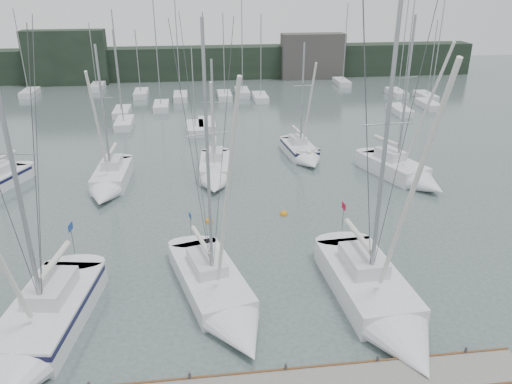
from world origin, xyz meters
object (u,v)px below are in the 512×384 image
at_px(sailboat_near_left, 32,341).
at_px(sailboat_mid_b, 109,183).
at_px(buoy_a, 209,222).
at_px(sailboat_mid_d, 303,154).
at_px(buoy_b, 284,214).
at_px(sailboat_near_right, 383,308).
at_px(sailboat_mid_c, 215,174).
at_px(sailboat_near_center, 223,303).
at_px(sailboat_mid_e, 407,174).

relative_size(sailboat_near_left, sailboat_mid_b, 1.29).
bearing_deg(sailboat_mid_b, buoy_a, -38.26).
relative_size(sailboat_mid_d, buoy_b, 18.85).
relative_size(sailboat_near_left, buoy_b, 25.83).
distance_m(sailboat_mid_b, buoy_a, 10.02).
xyz_separation_m(sailboat_near_right, sailboat_mid_d, (1.02, 23.09, -0.08)).
bearing_deg(sailboat_mid_c, buoy_b, -53.52).
bearing_deg(sailboat_near_left, buoy_a, 64.07).
bearing_deg(sailboat_near_left, sailboat_near_right, 10.10).
relative_size(sailboat_near_left, sailboat_near_right, 0.94).
xyz_separation_m(sailboat_near_right, buoy_a, (-8.06, 11.60, -0.62)).
height_order(sailboat_near_center, sailboat_mid_e, sailboat_near_center).
bearing_deg(buoy_b, buoy_a, -174.85).
bearing_deg(buoy_a, sailboat_mid_e, 17.92).
bearing_deg(sailboat_mid_d, sailboat_near_right, -98.62).
relative_size(sailboat_near_right, sailboat_mid_e, 1.16).
bearing_deg(sailboat_near_center, sailboat_near_right, -26.56).
bearing_deg(sailboat_mid_d, buoy_a, -134.41).
xyz_separation_m(sailboat_mid_b, buoy_a, (7.54, -6.58, -0.57)).
relative_size(sailboat_mid_d, sailboat_mid_e, 0.80).
height_order(sailboat_near_right, sailboat_mid_b, sailboat_near_right).
relative_size(sailboat_mid_d, buoy_a, 20.50).
relative_size(sailboat_near_left, sailboat_mid_e, 1.10).
height_order(sailboat_mid_e, buoy_b, sailboat_mid_e).
xyz_separation_m(sailboat_near_left, sailboat_mid_e, (24.68, 17.19, -0.02)).
distance_m(sailboat_near_center, sailboat_mid_b, 18.35).
distance_m(sailboat_near_left, sailboat_near_center, 8.86).
xyz_separation_m(sailboat_mid_c, sailboat_mid_d, (8.27, 3.99, -0.04)).
bearing_deg(sailboat_near_center, sailboat_mid_c, 73.55).
xyz_separation_m(sailboat_near_center, sailboat_mid_b, (-7.87, 16.57, 0.06)).
xyz_separation_m(sailboat_near_right, buoy_b, (-2.75, 12.08, -0.62)).
xyz_separation_m(sailboat_mid_c, sailboat_mid_e, (15.54, -2.22, 0.06)).
bearing_deg(sailboat_mid_c, sailboat_mid_d, 29.62).
xyz_separation_m(sailboat_near_center, sailboat_mid_c, (0.49, 17.50, 0.07)).
height_order(sailboat_mid_c, buoy_b, sailboat_mid_c).
relative_size(sailboat_near_center, sailboat_mid_c, 1.44).
distance_m(sailboat_near_center, sailboat_near_right, 7.90).
bearing_deg(sailboat_mid_c, sailboat_near_right, -65.37).
height_order(sailboat_mid_d, buoy_a, sailboat_mid_d).
xyz_separation_m(sailboat_near_right, sailboat_mid_c, (-7.25, 19.10, -0.04)).
bearing_deg(sailboat_mid_c, sailboat_near_left, -111.36).
relative_size(sailboat_near_left, buoy_a, 28.08).
distance_m(buoy_a, buoy_b, 5.33).
bearing_deg(sailboat_near_right, buoy_a, 121.20).
distance_m(sailboat_near_right, buoy_b, 12.40).
xyz_separation_m(sailboat_mid_b, sailboat_mid_d, (16.63, 4.91, -0.02)).
height_order(sailboat_mid_b, sailboat_mid_e, sailboat_mid_e).
bearing_deg(sailboat_near_left, sailboat_mid_e, 43.90).
relative_size(sailboat_mid_c, sailboat_mid_d, 0.94).
distance_m(sailboat_near_left, sailboat_mid_d, 29.16).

